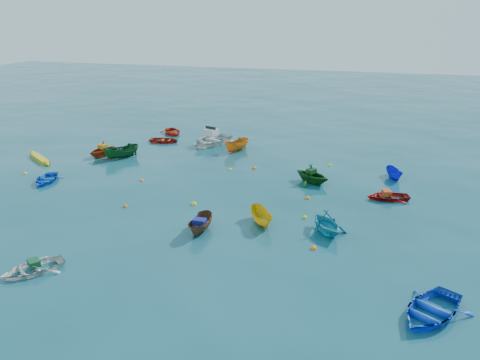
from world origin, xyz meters
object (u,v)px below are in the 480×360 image
(dinghy_white_near, at_px, (33,272))
(motorboat_white, at_px, (211,144))
(kayak_yellow, at_px, (41,161))
(dinghy_blue_se, at_px, (430,315))
(dinghy_blue_sw, at_px, (46,182))

(dinghy_white_near, relative_size, motorboat_white, 0.58)
(dinghy_white_near, relative_size, kayak_yellow, 0.73)
(motorboat_white, bearing_deg, dinghy_blue_se, -32.63)
(dinghy_white_near, xyz_separation_m, dinghy_blue_se, (18.32, 1.71, 0.00))
(dinghy_blue_se, xyz_separation_m, kayak_yellow, (-30.17, 13.89, 0.00))
(dinghy_blue_se, relative_size, kayak_yellow, 0.93)
(motorboat_white, bearing_deg, dinghy_white_near, -71.46)
(dinghy_blue_sw, relative_size, motorboat_white, 0.58)
(dinghy_blue_sw, xyz_separation_m, dinghy_white_near, (7.85, -11.15, 0.00))
(dinghy_white_near, height_order, motorboat_white, motorboat_white)
(dinghy_blue_se, height_order, motorboat_white, motorboat_white)
(dinghy_blue_sw, height_order, kayak_yellow, dinghy_blue_sw)
(dinghy_white_near, xyz_separation_m, motorboat_white, (0.40, 24.73, 0.00))
(kayak_yellow, bearing_deg, dinghy_blue_se, -80.28)
(dinghy_white_near, relative_size, dinghy_blue_se, 0.78)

